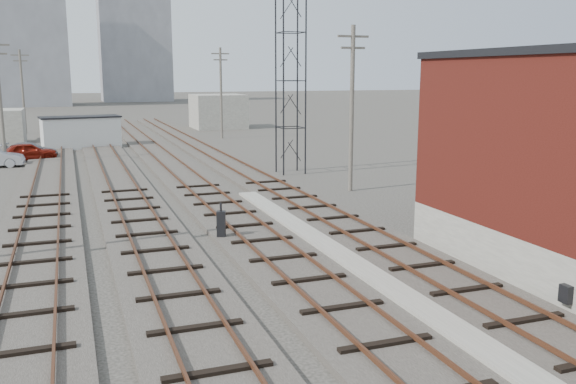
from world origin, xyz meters
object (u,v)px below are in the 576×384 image
car_red (28,152)px  car_grey (30,150)px  switch_stand (221,224)px  site_trailer (81,132)px

car_red → car_grey: size_ratio=1.00×
switch_stand → site_trailer: 34.23m
switch_stand → site_trailer: site_trailer is taller
site_trailer → switch_stand: bearing=-90.5°
switch_stand → car_grey: (-8.24, 28.63, -0.08)m
car_red → site_trailer: bearing=-44.2°
site_trailer → car_red: site_trailer is taller
site_trailer → car_grey: size_ratio=1.71×
site_trailer → car_red: (-3.99, -7.16, -0.72)m
switch_stand → car_grey: switch_stand is taller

